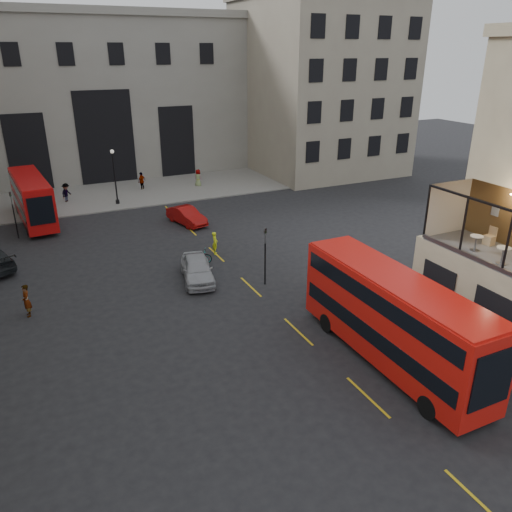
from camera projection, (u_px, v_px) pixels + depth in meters
name	position (u px, v px, depth m)	size (l,w,h in m)	color
ground	(404.00, 385.00, 22.39)	(140.00, 140.00, 0.00)	black
gateway	(94.00, 93.00, 56.81)	(35.00, 10.60, 18.00)	gray
building_right	(318.00, 81.00, 59.68)	(16.60, 18.60, 20.00)	gray
pavement_far	(110.00, 194.00, 51.66)	(40.00, 12.00, 0.12)	slate
traffic_light_near	(265.00, 249.00, 31.06)	(0.16, 0.20, 3.80)	black
traffic_light_far	(13.00, 209.00, 38.83)	(0.16, 0.20, 3.80)	black
street_lamp_b	(115.00, 181.00, 47.43)	(0.36, 0.36, 5.33)	black
bus_near	(393.00, 315.00, 23.16)	(2.58, 11.15, 4.45)	red
bus_far	(32.00, 197.00, 42.64)	(3.14, 10.23, 4.02)	#BA0D0C
car_a	(197.00, 269.00, 32.23)	(1.88, 4.68, 1.60)	#A5A7AD
car_b	(187.00, 216.00, 42.78)	(1.54, 4.41, 1.45)	#9B0B09
bicycle	(198.00, 256.00, 34.96)	(0.69, 1.97, 1.03)	gray
cyclist	(215.00, 243.00, 36.41)	(0.62, 0.41, 1.70)	#DAEB18
pedestrian_b	(66.00, 193.00, 48.56)	(1.26, 0.72, 1.94)	gray
pedestrian_c	(142.00, 181.00, 53.01)	(1.13, 0.47, 1.94)	gray
pedestrian_d	(198.00, 178.00, 54.40)	(0.93, 0.60, 1.89)	gray
pedestrian_e	(26.00, 301.00, 27.84)	(0.69, 0.46, 1.90)	gray
cafe_table_mid	(503.00, 253.00, 23.25)	(0.66, 0.66, 0.83)	beige
cafe_table_far	(476.00, 241.00, 24.80)	(0.63, 0.63, 0.79)	white
cafe_chair_d	(489.00, 239.00, 25.66)	(0.51, 0.51, 0.94)	tan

